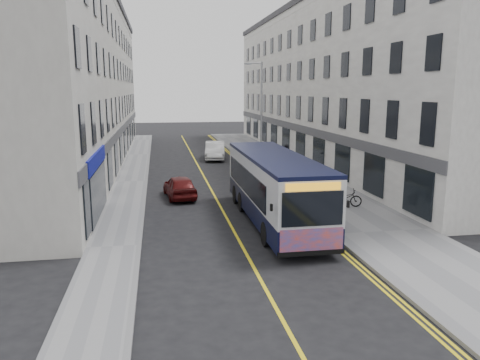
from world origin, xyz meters
name	(u,v)px	position (x,y,z in m)	size (l,w,h in m)	color
ground	(235,233)	(0.00, 0.00, 0.00)	(140.00, 140.00, 0.00)	black
pavement_east	(295,177)	(6.25, 12.00, 0.06)	(4.50, 64.00, 0.12)	gray
pavement_west	(131,182)	(-5.00, 12.00, 0.06)	(2.00, 64.00, 0.12)	gray
kerb_east	(264,178)	(4.00, 12.00, 0.07)	(0.18, 64.00, 0.13)	slate
kerb_west	(146,182)	(-4.00, 12.00, 0.07)	(0.18, 64.00, 0.13)	slate
road_centre_line	(206,180)	(0.00, 12.00, 0.00)	(0.12, 64.00, 0.01)	yellow
road_dbl_yellow_inner	(257,179)	(3.55, 12.00, 0.00)	(0.10, 64.00, 0.01)	yellow
road_dbl_yellow_outer	(260,179)	(3.75, 12.00, 0.00)	(0.10, 64.00, 0.01)	yellow
terrace_east	(325,85)	(11.50, 21.00, 6.50)	(6.00, 46.00, 13.00)	white
terrace_west	(82,84)	(-9.00, 21.00, 6.50)	(6.00, 46.00, 13.00)	silver
streetlamp	(260,113)	(4.17, 14.00, 4.38)	(1.32, 0.18, 8.00)	#94979C
city_bus	(274,186)	(2.06, 1.36, 1.72)	(2.54, 10.86, 3.15)	black
bicycle	(345,198)	(6.26, 3.11, 0.58)	(0.61, 1.76, 0.93)	black
pedestrian_near	(290,164)	(5.62, 11.10, 1.09)	(0.71, 0.46, 1.94)	#996F45
pedestrian_far	(287,155)	(6.84, 16.29, 0.96)	(0.82, 0.64, 1.68)	black
car_white	(215,151)	(1.80, 21.66, 0.78)	(1.65, 4.74, 1.56)	silver
car_maroon	(180,186)	(-2.00, 7.17, 0.65)	(1.53, 3.81, 1.30)	#530D0D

